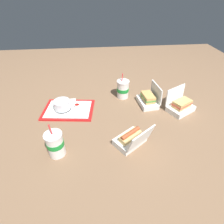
{
  "coord_description": "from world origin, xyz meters",
  "views": [
    {
      "loc": [
        0.14,
        1.01,
        0.79
      ],
      "look_at": [
        0.04,
        0.04,
        0.05
      ],
      "focal_mm": 28.0,
      "sensor_mm": 36.0,
      "label": 1
    }
  ],
  "objects": [
    {
      "name": "ground_plane",
      "position": [
        0.0,
        0.0,
        0.0
      ],
      "size": [
        3.2,
        3.2,
        0.0
      ],
      "primitive_type": "plane",
      "color": "brown"
    },
    {
      "name": "soda_cup_back",
      "position": [
        0.38,
        0.33,
        0.08
      ],
      "size": [
        0.1,
        0.1,
        0.21
      ],
      "color": "white",
      "rests_on": "ground_plane"
    },
    {
      "name": "ketchup_cup",
      "position": [
        0.3,
        -0.09,
        0.03
      ],
      "size": [
        0.04,
        0.04,
        0.02
      ],
      "color": "white",
      "rests_on": "food_tray"
    },
    {
      "name": "clamshell_sandwich_back",
      "position": [
        -0.47,
        0.01,
        0.04
      ],
      "size": [
        0.24,
        0.22,
        0.17
      ],
      "color": "white",
      "rests_on": "ground_plane"
    },
    {
      "name": "plastic_fork",
      "position": [
        0.36,
        -0.01,
        0.02
      ],
      "size": [
        0.11,
        0.01,
        0.0
      ],
      "primitive_type": "cube",
      "rotation": [
        0.0,
        0.0,
        -0.02
      ],
      "color": "white",
      "rests_on": "food_tray"
    },
    {
      "name": "napkin_stack",
      "position": [
        0.36,
        -0.16,
        0.02
      ],
      "size": [
        0.1,
        0.1,
        0.0
      ],
      "primitive_type": "cube",
      "rotation": [
        0.0,
        0.0,
        0.03
      ],
      "color": "white",
      "rests_on": "food_tray"
    },
    {
      "name": "clamshell_sandwich_front",
      "position": [
        -0.26,
        -0.1,
        0.04
      ],
      "size": [
        0.15,
        0.2,
        0.17
      ],
      "color": "white",
      "rests_on": "ground_plane"
    },
    {
      "name": "clamshell_hotdog_right",
      "position": [
        -0.04,
        0.3,
        0.04
      ],
      "size": [
        0.24,
        0.24,
        0.16
      ],
      "color": "white",
      "rests_on": "ground_plane"
    },
    {
      "name": "food_tray",
      "position": [
        0.36,
        -0.08,
        0.01
      ],
      "size": [
        0.4,
        0.3,
        0.01
      ],
      "color": "red",
      "rests_on": "ground_plane"
    },
    {
      "name": "cake_container",
      "position": [
        0.4,
        -0.08,
        0.05
      ],
      "size": [
        0.12,
        0.12,
        0.07
      ],
      "color": "black",
      "rests_on": "food_tray"
    },
    {
      "name": "soda_cup_right",
      "position": [
        -0.07,
        -0.23,
        0.07
      ],
      "size": [
        0.1,
        0.1,
        0.21
      ],
      "color": "white",
      "rests_on": "ground_plane"
    }
  ]
}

